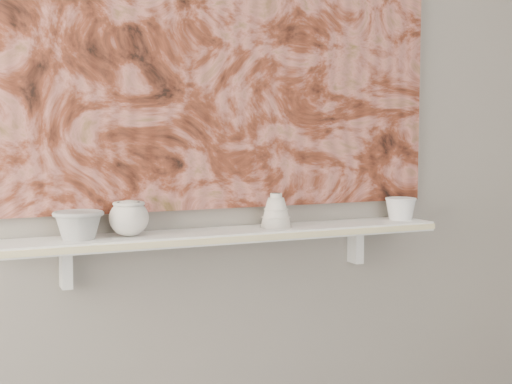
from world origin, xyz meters
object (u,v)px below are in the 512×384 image
bell_vessel (276,210)px  bowl_white (401,209)px  shelf (231,235)px  cup_cream (129,218)px  painting (221,32)px  bowl_grey (78,225)px

bell_vessel → bowl_white: 0.48m
shelf → bowl_white: (0.63, 0.00, 0.05)m
bell_vessel → bowl_white: bell_vessel is taller
cup_cream → painting: bearing=14.2°
painting → bowl_grey: bearing=-170.1°
cup_cream → bowl_white: cup_cream is taller
shelf → bell_vessel: size_ratio=12.84×
painting → bowl_white: 0.85m
cup_cream → bell_vessel: size_ratio=1.05×
shelf → bowl_grey: 0.47m
cup_cream → bowl_white: bearing=0.0°
painting → bell_vessel: painting is taller
shelf → bowl_grey: (-0.46, 0.00, 0.06)m
cup_cream → bell_vessel: 0.47m
bowl_grey → bowl_white: 1.09m
painting → bowl_white: painting is taller
bowl_grey → bowl_white: bowl_grey is taller
bowl_grey → bowl_white: size_ratio=1.34×
shelf → cup_cream: size_ratio=12.19×
shelf → bell_vessel: bell_vessel is taller
cup_cream → bowl_white: 0.95m
painting → cup_cream: size_ratio=13.06×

